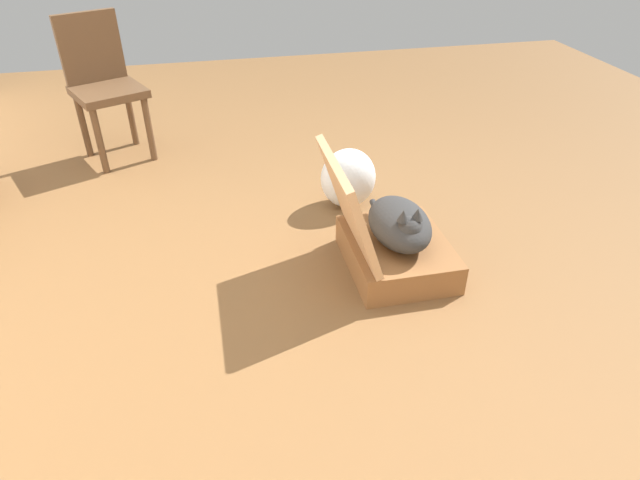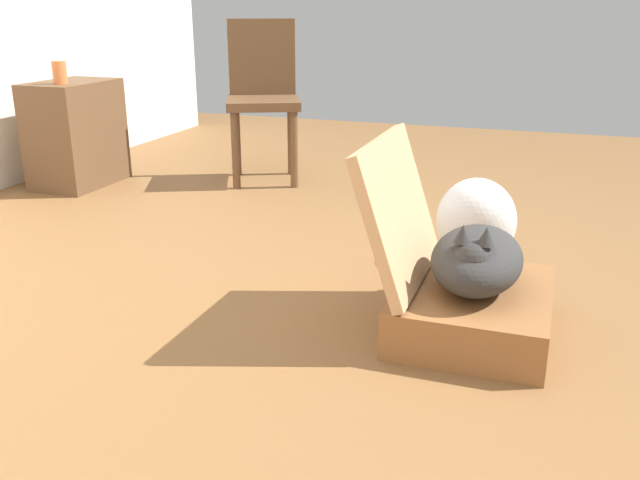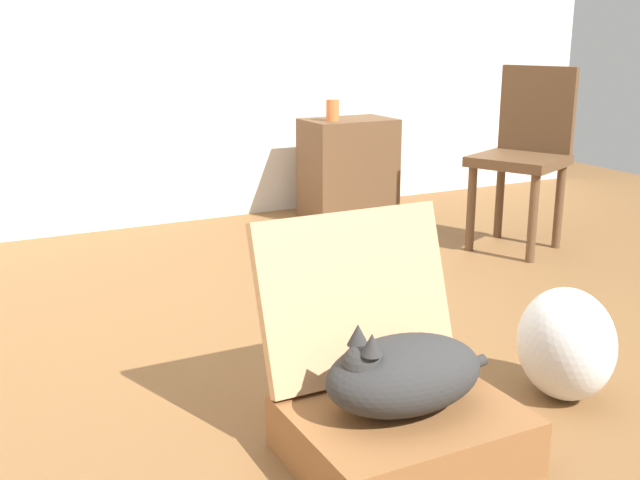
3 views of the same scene
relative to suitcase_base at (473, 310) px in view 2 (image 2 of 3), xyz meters
name	(u,v)px [view 2 (image 2 of 3)]	position (x,y,z in m)	size (l,w,h in m)	color
ground_plane	(310,306)	(0.01, 0.56, -0.08)	(7.68, 7.68, 0.00)	brown
suitcase_base	(473,310)	(0.00, 0.00, 0.00)	(0.58, 0.47, 0.15)	brown
suitcase_lid	(399,211)	(0.00, 0.25, 0.31)	(0.58, 0.47, 0.04)	tan
cat	(477,259)	(-0.01, 0.00, 0.18)	(0.51, 0.28, 0.24)	#2D2D2D
plastic_bag_white	(476,221)	(0.64, 0.08, 0.10)	(0.27, 0.32, 0.35)	silver
side_table	(76,134)	(1.18, 2.41, 0.22)	(0.52, 0.34, 0.59)	brown
vase_tall	(60,73)	(1.05, 2.37, 0.57)	(0.07, 0.07, 0.12)	#CC6B38
chair	(263,94)	(1.67, 1.45, 0.43)	(0.54, 0.54, 0.92)	brown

